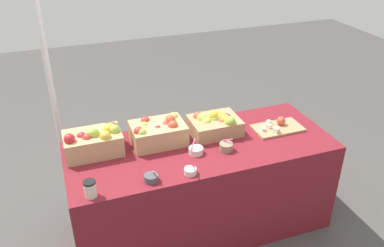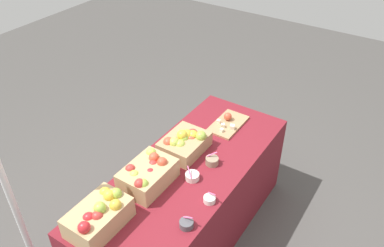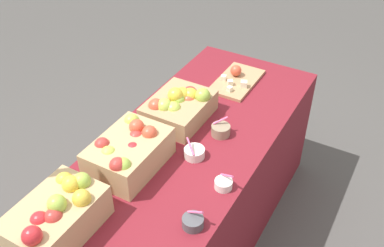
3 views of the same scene
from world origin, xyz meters
The scene contains 10 objects.
ground_plane centered at (0.00, 0.00, 0.00)m, with size 10.00×10.00×0.00m, color #474442.
table centered at (0.00, 0.00, 0.37)m, with size 1.90×0.76×0.74m, color maroon.
apple_crate_left centered at (-0.72, 0.15, 0.83)m, with size 0.38×0.25×0.21m.
apple_crate_middle centered at (-0.28, 0.14, 0.83)m, with size 0.38×0.27×0.19m.
apple_crate_right centered at (0.16, 0.13, 0.82)m, with size 0.36×0.28×0.18m.
cutting_board_front centered at (0.63, 0.02, 0.76)m, with size 0.37×0.21×0.08m.
sample_bowl_near centered at (-0.44, -0.29, 0.76)m, with size 0.09×0.09×0.09m.
sample_bowl_mid centered at (-0.19, -0.30, 0.76)m, with size 0.08×0.09×0.09m.
sample_bowl_far centered at (-0.08, -0.09, 0.76)m, with size 0.10×0.10×0.09m.
sample_bowl_extra centered at (0.14, -0.12, 0.77)m, with size 0.10×0.10×0.10m.
Camera 3 is at (-1.46, -0.86, 2.15)m, focal length 41.62 mm.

